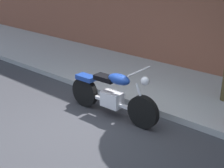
# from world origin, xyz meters

# --- Properties ---
(ground_plane) EXTENTS (60.00, 60.00, 0.00)m
(ground_plane) POSITION_xyz_m (0.00, 0.00, 0.00)
(ground_plane) COLOR #38383D
(sidewalk) EXTENTS (24.25, 2.84, 0.14)m
(sidewalk) POSITION_xyz_m (0.00, 2.70, 0.07)
(sidewalk) COLOR #ADADAD
(sidewalk) RESTS_ON ground
(motorcycle) EXTENTS (2.24, 0.70, 1.17)m
(motorcycle) POSITION_xyz_m (0.01, 0.66, 0.47)
(motorcycle) COLOR black
(motorcycle) RESTS_ON ground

